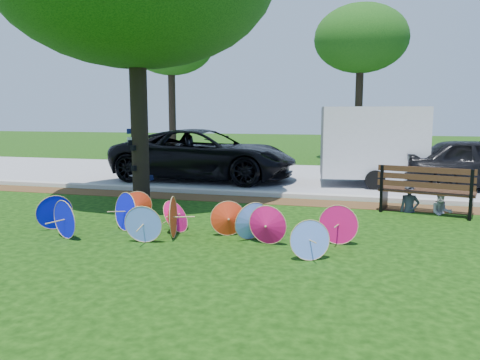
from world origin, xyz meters
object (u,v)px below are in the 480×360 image
object	(u,v)px
parasol_pile	(189,218)
person_right	(442,192)
cargo_trailer	(372,142)
park_bench	(427,190)
black_van	(205,155)
person_left	(410,185)

from	to	relation	value
parasol_pile	person_right	xyz separation A→B (m)	(4.88, 3.43, 0.16)
cargo_trailer	person_right	distance (m)	4.53
cargo_trailer	parasol_pile	bearing A→B (deg)	-120.01
cargo_trailer	park_bench	distance (m)	4.46
cargo_trailer	black_van	bearing A→B (deg)	176.62
park_bench	cargo_trailer	bearing A→B (deg)	119.53
black_van	person_left	size ratio (longest dim) A/B	4.98
cargo_trailer	person_right	size ratio (longest dim) A/B	3.09
cargo_trailer	person_right	world-z (taller)	cargo_trailer
black_van	park_bench	distance (m)	7.85
black_van	person_left	bearing A→B (deg)	-120.89
parasol_pile	cargo_trailer	distance (m)	8.37
person_left	person_right	bearing A→B (deg)	-12.48
person_left	person_right	distance (m)	0.71
parasol_pile	black_van	world-z (taller)	black_van
black_van	person_left	xyz separation A→B (m)	(6.44, -3.88, -0.24)
cargo_trailer	person_left	bearing A→B (deg)	-84.86
cargo_trailer	person_left	xyz separation A→B (m)	(0.84, -4.16, -0.77)
park_bench	person_right	bearing A→B (deg)	21.92
person_right	cargo_trailer	bearing A→B (deg)	104.99
black_van	cargo_trailer	bearing A→B (deg)	-86.93
cargo_trailer	person_right	xyz separation A→B (m)	(1.54, -4.16, -0.89)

